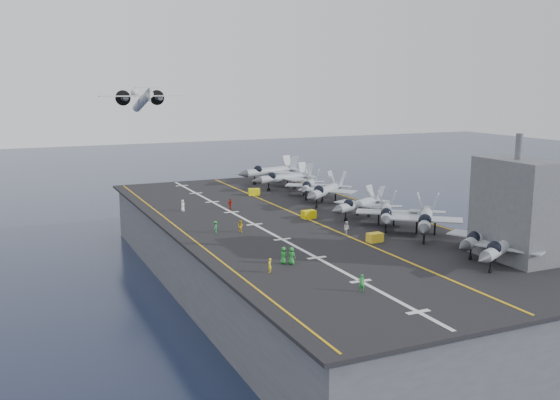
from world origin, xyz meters
name	(u,v)px	position (x,y,z in m)	size (l,w,h in m)	color
ground	(291,286)	(0.00, 0.00, 0.00)	(500.00, 500.00, 0.00)	#142135
hull	(291,255)	(0.00, 0.00, 5.00)	(36.00, 90.00, 10.00)	#56595E
flight_deck	(291,222)	(0.00, 0.00, 10.20)	(38.00, 92.00, 0.40)	black
foul_line	(308,219)	(3.00, 0.00, 10.42)	(0.35, 90.00, 0.02)	gold
landing_centerline	(254,224)	(-6.00, 0.00, 10.42)	(0.50, 90.00, 0.02)	silver
deck_edge_port	(183,231)	(-17.00, 0.00, 10.42)	(0.25, 90.00, 0.02)	gold
deck_edge_stbd	(392,211)	(18.50, 0.00, 10.42)	(0.25, 90.00, 0.02)	gold
island_superstructure	(515,197)	(15.00, -30.00, 17.90)	(5.00, 10.00, 15.00)	#56595E
fighter_jet_0	(503,246)	(12.02, -31.60, 12.72)	(15.94, 14.04, 4.63)	gray
fighter_jet_1	(482,236)	(13.46, -26.55, 12.64)	(15.42, 13.66, 4.48)	#9097A0
fighter_jet_2	(426,218)	(12.55, -16.62, 12.98)	(17.08, 17.74, 5.15)	#8B929B
fighter_jet_3	(386,212)	(10.97, -9.46, 12.71)	(14.84, 15.97, 4.61)	#9298A0
fighter_jet_4	(359,203)	(10.85, -2.02, 12.64)	(15.31, 13.22, 4.48)	#959EA5
fighter_jet_5	(326,190)	(11.44, 9.93, 12.96)	(17.62, 17.03, 5.12)	#A0A9B0
fighter_jet_6	(309,185)	(11.99, 17.53, 12.68)	(14.67, 15.75, 4.55)	#8C939C
fighter_jet_7	(285,177)	(11.66, 27.33, 12.86)	(15.57, 11.74, 4.91)	gray
fighter_jet_8	(271,170)	(12.42, 36.30, 13.06)	(17.43, 13.79, 5.33)	#8C939A
tow_cart_a	(375,238)	(4.61, -16.30, 11.01)	(2.09, 1.42, 1.21)	yellow
tow_cart_b	(309,214)	(3.39, 0.61, 11.03)	(2.13, 1.42, 1.26)	yellow
tow_cart_c	(254,192)	(3.40, 23.38, 11.03)	(2.35, 1.82, 1.25)	yellow
crew_0	(292,256)	(-9.91, -21.16, 11.41)	(1.36, 1.46, 2.02)	#268C33
crew_1	(270,265)	(-13.55, -23.15, 11.22)	(1.16, 1.17, 1.65)	yellow
crew_2	(241,226)	(-9.57, -3.60, 11.25)	(1.03, 1.21, 1.70)	yellow
crew_3	(215,227)	(-12.98, -2.59, 11.25)	(1.13, 1.22, 1.69)	#218A34
crew_4	(230,204)	(-5.30, 12.50, 11.30)	(1.29, 1.13, 1.80)	#B31B0A
crew_5	(183,205)	(-12.99, 14.22, 11.36)	(1.27, 1.38, 1.91)	white
crew_6	(361,283)	(-7.69, -32.88, 11.31)	(1.26, 1.02, 1.82)	green
crew_7	(347,228)	(3.24, -11.25, 11.37)	(0.88, 1.23, 1.95)	silver
transport_plane	(143,101)	(-9.07, 60.36, 27.28)	(20.02, 14.10, 4.60)	silver
crew_8	(284,255)	(-10.69, -20.64, 11.41)	(1.36, 1.46, 2.02)	#268C33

